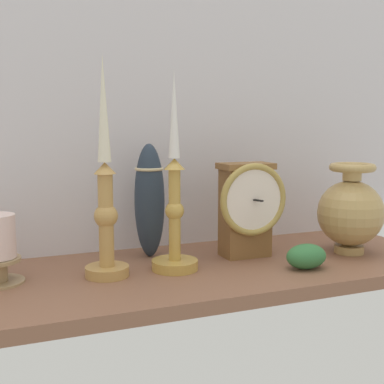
# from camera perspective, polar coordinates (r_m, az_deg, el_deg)

# --- Properties ---
(ground_plane) EXTENTS (1.00, 0.36, 0.02)m
(ground_plane) POSITION_cam_1_polar(r_m,az_deg,el_deg) (0.95, 0.59, -9.10)
(ground_plane) COLOR brown
(back_wall) EXTENTS (1.20, 0.02, 0.65)m
(back_wall) POSITION_cam_1_polar(r_m,az_deg,el_deg) (1.08, -3.20, 10.99)
(back_wall) COLOR silver
(back_wall) RESTS_ON ground_plane
(mantel_clock) EXTENTS (0.14, 0.09, 0.19)m
(mantel_clock) POSITION_cam_1_polar(r_m,az_deg,el_deg) (1.00, 6.28, -1.69)
(mantel_clock) COLOR brown
(mantel_clock) RESTS_ON ground_plane
(candlestick_tall_left) EXTENTS (0.08, 0.08, 0.38)m
(candlestick_tall_left) POSITION_cam_1_polar(r_m,az_deg,el_deg) (0.87, -9.74, -1.37)
(candlestick_tall_left) COLOR tan
(candlestick_tall_left) RESTS_ON ground_plane
(candlestick_tall_center) EXTENTS (0.08, 0.08, 0.36)m
(candlestick_tall_center) POSITION_cam_1_polar(r_m,az_deg,el_deg) (0.90, -1.99, -2.24)
(candlestick_tall_center) COLOR gold
(candlestick_tall_center) RESTS_ON ground_plane
(brass_vase_bulbous) EXTENTS (0.13, 0.13, 0.18)m
(brass_vase_bulbous) POSITION_cam_1_polar(r_m,az_deg,el_deg) (1.07, 17.57, -2.06)
(brass_vase_bulbous) COLOR tan
(brass_vase_bulbous) RESTS_ON ground_plane
(tall_ceramic_vase) EXTENTS (0.06, 0.06, 0.23)m
(tall_ceramic_vase) POSITION_cam_1_polar(r_m,az_deg,el_deg) (0.99, -4.85, -0.91)
(tall_ceramic_vase) COLOR #263241
(tall_ceramic_vase) RESTS_ON ground_plane
(ivy_sprig) EXTENTS (0.08, 0.05, 0.05)m
(ivy_sprig) POSITION_cam_1_polar(r_m,az_deg,el_deg) (0.95, 12.85, -7.14)
(ivy_sprig) COLOR #34743D
(ivy_sprig) RESTS_ON ground_plane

